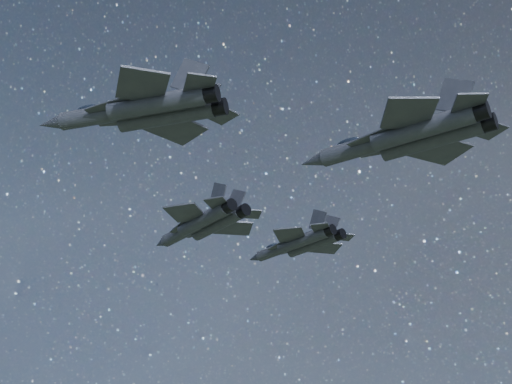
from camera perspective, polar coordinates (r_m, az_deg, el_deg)
The scene contains 4 objects.
jet_lead at distance 89.36m, azimuth -4.20°, elevation -2.49°, with size 19.03×12.98×4.78m.
jet_left at distance 90.02m, azimuth 3.59°, elevation -4.09°, with size 16.33×11.32×4.10m.
jet_right at distance 65.27m, azimuth -8.75°, elevation 6.54°, with size 19.07×12.72×4.84m.
jet_slot at distance 66.77m, azimuth 12.24°, elevation 4.44°, with size 19.77×13.94×5.00m.
Camera 1 is at (42.92, -58.47, 112.43)m, focal length 50.00 mm.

